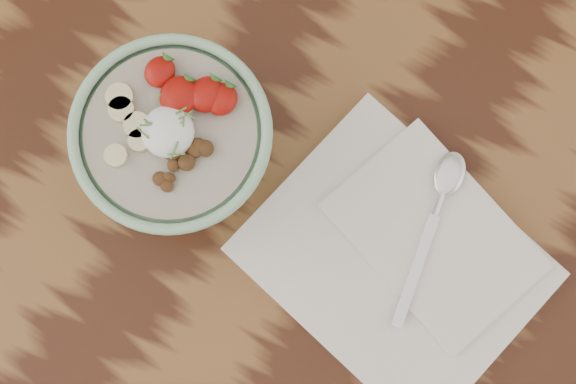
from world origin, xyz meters
The scene contains 4 objects.
table centered at (0.00, 0.00, 65.70)cm, with size 160.00×90.00×75.00cm.
breakfast_bowl centered at (-22.55, 3.71, 81.52)cm, with size 19.21×19.21×12.67cm.
napkin centered at (2.65, 5.92, 75.72)cm, with size 32.22×28.25×1.72cm.
spoon centered at (2.96, 12.94, 77.14)cm, with size 5.53×19.11×1.00cm.
Camera 1 is at (-4.90, -4.60, 158.41)cm, focal length 50.00 mm.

